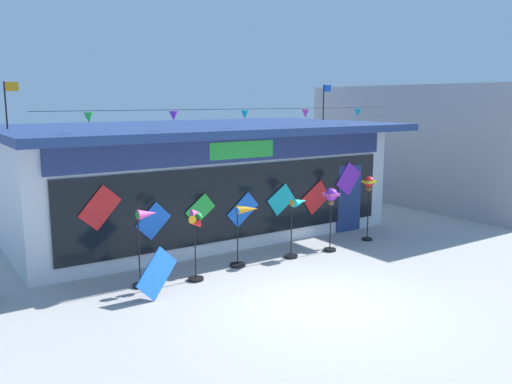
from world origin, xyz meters
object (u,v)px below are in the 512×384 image
(wind_spinner_far_right, at_px, (369,191))
(kite_shop_building, at_px, (195,177))
(wind_spinner_right, at_px, (331,203))
(display_kite_on_ground, at_px, (157,273))
(wind_spinner_left, at_px, (196,234))
(wind_spinner_center_right, at_px, (298,215))
(wind_spinner_far_left, at_px, (145,230))
(wind_spinner_center_left, at_px, (245,222))

(wind_spinner_far_right, bearing_deg, kite_shop_building, 133.35)
(wind_spinner_right, relative_size, display_kite_on_ground, 1.76)
(wind_spinner_left, relative_size, wind_spinner_right, 0.97)
(wind_spinner_left, distance_m, wind_spinner_far_right, 5.60)
(wind_spinner_center_right, height_order, wind_spinner_right, wind_spinner_right)
(wind_spinner_far_left, xyz_separation_m, wind_spinner_right, (5.01, -0.19, 0.08))
(kite_shop_building, relative_size, wind_spinner_far_left, 6.54)
(wind_spinner_right, height_order, wind_spinner_far_right, wind_spinner_far_right)
(wind_spinner_center_left, bearing_deg, wind_spinner_far_left, -179.04)
(wind_spinner_far_left, bearing_deg, display_kite_on_ground, -96.98)
(wind_spinner_far_left, relative_size, wind_spinner_far_right, 0.92)
(wind_spinner_far_left, distance_m, wind_spinner_center_right, 3.99)
(kite_shop_building, xyz_separation_m, wind_spinner_right, (1.90, -3.92, -0.34))
(wind_spinner_center_right, bearing_deg, wind_spinner_right, -5.15)
(wind_spinner_center_right, xyz_separation_m, wind_spinner_far_right, (2.61, 0.13, 0.34))
(kite_shop_building, bearing_deg, wind_spinner_far_left, -129.84)
(wind_spinner_center_left, bearing_deg, display_kite_on_ground, -162.31)
(display_kite_on_ground, bearing_deg, wind_spinner_far_left, 83.02)
(wind_spinner_far_left, bearing_deg, wind_spinner_right, -2.20)
(wind_spinner_right, height_order, display_kite_on_ground, wind_spinner_right)
(wind_spinner_left, height_order, wind_spinner_center_left, wind_spinner_left)
(wind_spinner_center_left, relative_size, display_kite_on_ground, 1.55)
(kite_shop_building, distance_m, wind_spinner_center_right, 3.97)
(wind_spinner_left, xyz_separation_m, wind_spinner_center_left, (1.49, 0.36, -0.01))
(wind_spinner_center_right, distance_m, wind_spinner_right, 1.05)
(wind_spinner_far_right, xyz_separation_m, display_kite_on_ground, (-6.69, -0.82, -0.91))
(kite_shop_building, bearing_deg, wind_spinner_center_left, -99.31)
(kite_shop_building, bearing_deg, display_kite_on_ground, -125.38)
(wind_spinner_far_left, relative_size, wind_spinner_left, 1.03)
(wind_spinner_center_left, height_order, wind_spinner_right, wind_spinner_right)
(display_kite_on_ground, bearing_deg, wind_spinner_right, 6.66)
(wind_spinner_far_left, height_order, wind_spinner_center_left, wind_spinner_far_left)
(kite_shop_building, height_order, display_kite_on_ground, kite_shop_building)
(wind_spinner_far_left, relative_size, wind_spinner_center_left, 1.14)
(wind_spinner_far_left, height_order, wind_spinner_center_right, wind_spinner_far_left)
(wind_spinner_far_left, distance_m, wind_spinner_center_left, 2.51)
(wind_spinner_far_left, xyz_separation_m, display_kite_on_ground, (-0.10, -0.79, -0.70))
(wind_spinner_far_left, distance_m, wind_spinner_left, 1.08)
(wind_spinner_far_right, bearing_deg, wind_spinner_left, -176.40)
(wind_spinner_center_left, distance_m, wind_spinner_center_right, 1.49)
(kite_shop_building, height_order, wind_spinner_far_left, kite_shop_building)
(wind_spinner_far_left, height_order, wind_spinner_far_right, wind_spinner_far_right)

